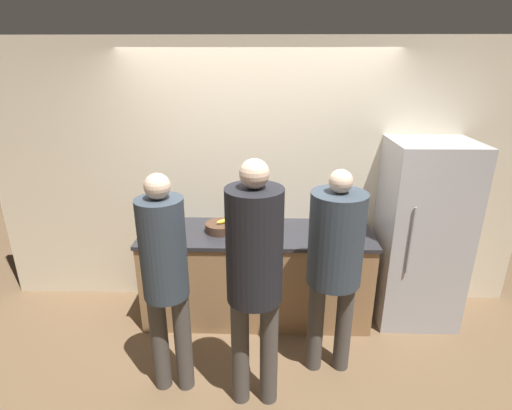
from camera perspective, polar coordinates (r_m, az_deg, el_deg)
ground_plane at (r=3.86m, az=-0.06°, el=-18.48°), size 14.00×14.00×0.00m
wall_back at (r=3.91m, az=0.22°, el=3.76°), size 5.20×0.06×2.60m
counter at (r=3.93m, az=0.09°, el=-9.70°), size 2.14×0.73×0.90m
refrigerator at (r=4.01m, az=22.50°, el=-3.92°), size 0.73×0.65×1.75m
person_left at (r=2.90m, az=-12.87°, el=-9.28°), size 0.32×0.32×1.73m
person_center at (r=2.66m, az=-0.23°, el=-8.76°), size 0.38×0.38×1.86m
person_right at (r=3.05m, az=11.23°, el=-6.87°), size 0.41×0.41×1.70m
fruit_bowl at (r=3.71m, az=-5.09°, el=-3.15°), size 0.28×0.28×0.12m
utensil_crock at (r=3.98m, az=-13.08°, el=-1.42°), size 0.11×0.11×0.28m
bottle_red at (r=3.62m, az=-1.87°, el=-3.05°), size 0.08×0.08×0.21m
bottle_amber at (r=3.89m, az=-0.90°, el=-1.04°), size 0.06×0.06×0.25m
cup_red at (r=3.92m, az=8.87°, el=-2.12°), size 0.08×0.08×0.08m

